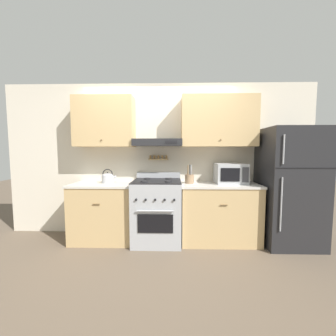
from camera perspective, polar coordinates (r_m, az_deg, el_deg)
The scene contains 9 objects.
ground_plane at distance 3.22m, azimuth -3.40°, elevation -21.57°, with size 16.00×16.00×0.00m, color brown.
wall_back at distance 3.48m, azimuth -1.82°, elevation 5.76°, with size 5.20×0.46×2.55m.
counter_left at distance 3.52m, azimuth -17.32°, elevation -11.42°, with size 0.97×0.64×0.92m.
counter_right at distance 3.42m, azimuth 13.88°, elevation -11.83°, with size 1.20×0.64×0.92m.
stove_range at distance 3.31m, azimuth -3.02°, elevation -11.74°, with size 0.74×0.72×1.07m.
refrigerator at distance 3.64m, azimuth 30.56°, elevation -4.50°, with size 0.81×0.75×1.77m.
tea_kettle at distance 3.43m, azimuth -16.33°, elevation -2.60°, with size 0.24×0.19×0.22m.
microwave at distance 3.40m, azimuth 16.93°, elevation -1.44°, with size 0.47×0.38×0.31m.
utensil_crock at distance 3.28m, azimuth 5.94°, elevation -2.95°, with size 0.14×0.14×0.29m.
Camera 1 is at (0.25, -2.88, 1.42)m, focal length 22.00 mm.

